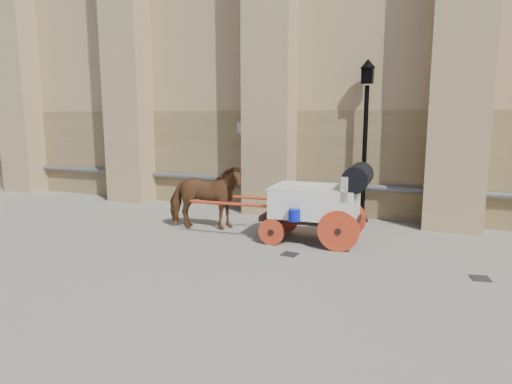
% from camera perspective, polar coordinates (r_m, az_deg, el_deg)
% --- Properties ---
extents(ground, '(90.00, 90.00, 0.00)m').
position_cam_1_polar(ground, '(9.99, -0.71, -7.10)').
color(ground, slate).
rests_on(ground, ground).
extents(horse, '(2.14, 1.43, 1.66)m').
position_cam_1_polar(horse, '(11.54, -6.36, -0.65)').
color(horse, brown).
rests_on(horse, ground).
extents(carriage, '(4.20, 1.56, 1.81)m').
position_cam_1_polar(carriage, '(10.38, 8.13, -1.00)').
color(carriage, black).
rests_on(carriage, ground).
extents(street_lamp, '(0.40, 0.40, 4.31)m').
position_cam_1_polar(street_lamp, '(12.58, 13.48, 6.77)').
color(street_lamp, black).
rests_on(street_lamp, ground).
extents(drain_grate_near, '(0.35, 0.35, 0.01)m').
position_cam_1_polar(drain_grate_near, '(9.60, 4.24, -7.77)').
color(drain_grate_near, black).
rests_on(drain_grate_near, ground).
extents(drain_grate_far, '(0.38, 0.38, 0.01)m').
position_cam_1_polar(drain_grate_far, '(9.15, 26.24, -9.65)').
color(drain_grate_far, black).
rests_on(drain_grate_far, ground).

